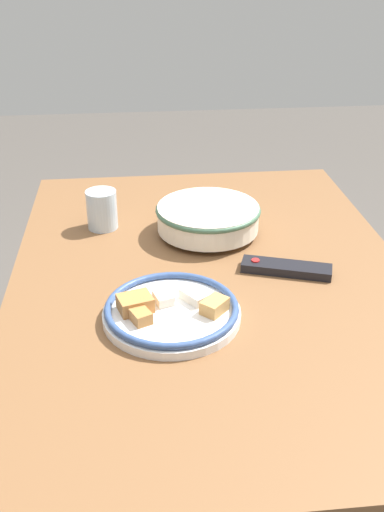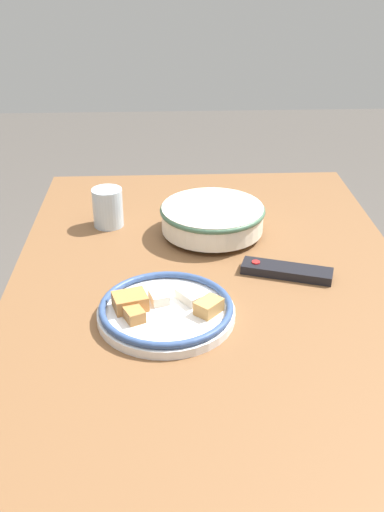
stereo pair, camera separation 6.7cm
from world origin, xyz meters
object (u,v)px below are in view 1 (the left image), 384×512
object	(u,v)px
noodle_bowl	(208,217)
drinking_glass	(102,210)
food_plate	(171,311)
tv_remote	(286,268)

from	to	relation	value
noodle_bowl	drinking_glass	distance (m)	0.27
food_plate	drinking_glass	xyz separation A→B (m)	(-0.43, -0.14, 0.03)
tv_remote	food_plate	bearing A→B (deg)	138.54
noodle_bowl	drinking_glass	bearing A→B (deg)	-103.80
tv_remote	drinking_glass	size ratio (longest dim) A/B	2.06
food_plate	noodle_bowl	bearing A→B (deg)	161.87
noodle_bowl	food_plate	distance (m)	0.38
noodle_bowl	food_plate	world-z (taller)	noodle_bowl
food_plate	tv_remote	world-z (taller)	food_plate
food_plate	drinking_glass	world-z (taller)	drinking_glass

